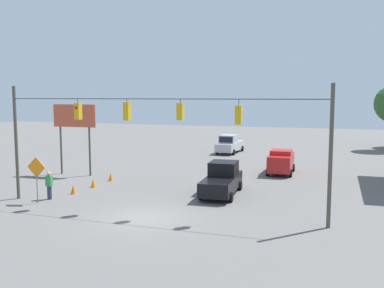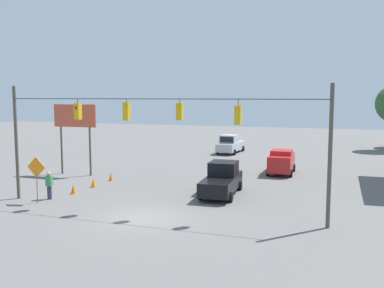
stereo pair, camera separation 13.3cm
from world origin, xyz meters
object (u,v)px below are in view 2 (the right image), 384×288
traffic_cone_second (93,183)px  roadside_billboard (75,122)px  pickup_truck_black_crossing_near (222,180)px  overhead_signal_span (153,132)px  pedestrian (49,185)px  sedan_red_oncoming_far (281,161)px  work_zone_sign (36,171)px  pickup_truck_silver_withflow_deep (230,144)px  traffic_cone_third (111,177)px  traffic_cone_nearest (73,189)px

traffic_cone_second → roadside_billboard: size_ratio=0.11×
pickup_truck_black_crossing_near → overhead_signal_span: bearing=64.4°
traffic_cone_second → pedestrian: size_ratio=0.35×
pickup_truck_black_crossing_near → pedestrian: size_ratio=3.14×
pedestrian → pickup_truck_black_crossing_near: bearing=-153.9°
sedan_red_oncoming_far → work_zone_sign: work_zone_sign is taller
pickup_truck_silver_withflow_deep → overhead_signal_span: bearing=94.4°
traffic_cone_second → traffic_cone_third: 2.49m
overhead_signal_span → pickup_truck_silver_withflow_deep: bearing=-85.6°
sedan_red_oncoming_far → pedestrian: bearing=47.6°
pickup_truck_silver_withflow_deep → pedestrian: 25.92m
traffic_cone_third → roadside_billboard: size_ratio=0.11×
pickup_truck_black_crossing_near → roadside_billboard: size_ratio=0.96×
pedestrian → traffic_cone_second: bearing=-99.6°
pickup_truck_black_crossing_near → traffic_cone_third: size_ratio=8.98×
pickup_truck_silver_withflow_deep → traffic_cone_nearest: size_ratio=9.08×
pickup_truck_silver_withflow_deep → roadside_billboard: size_ratio=0.97×
sedan_red_oncoming_far → traffic_cone_nearest: size_ratio=7.02×
pickup_truck_silver_withflow_deep → traffic_cone_third: 19.45m
traffic_cone_nearest → traffic_cone_second: size_ratio=1.00×
pickup_truck_black_crossing_near → pedestrian: 11.05m
overhead_signal_span → traffic_cone_third: (6.70, -6.98, -4.20)m
pickup_truck_black_crossing_near → roadside_billboard: (13.30, -3.02, 3.36)m
pickup_truck_silver_withflow_deep → traffic_cone_nearest: pickup_truck_silver_withflow_deep is taller
overhead_signal_span → sedan_red_oncoming_far: bearing=-110.2°
roadside_billboard → pedestrian: size_ratio=3.28×
pickup_truck_black_crossing_near → traffic_cone_third: 9.42m
pickup_truck_black_crossing_near → roadside_billboard: roadside_billboard is taller
sedan_red_oncoming_far → pickup_truck_black_crossing_near: 9.41m
traffic_cone_third → pickup_truck_black_crossing_near: bearing=169.9°
traffic_cone_second → roadside_billboard: (4.05, -3.87, 4.02)m
overhead_signal_span → traffic_cone_nearest: size_ratio=30.59×
traffic_cone_third → pedestrian: (0.67, 6.50, 0.59)m
sedan_red_oncoming_far → roadside_billboard: size_ratio=0.75×
pickup_truck_silver_withflow_deep → traffic_cone_second: pickup_truck_silver_withflow_deep is taller
overhead_signal_span → traffic_cone_nearest: (6.83, -2.25, -4.20)m
sedan_red_oncoming_far → pedestrian: sedan_red_oncoming_far is taller
traffic_cone_third → sedan_red_oncoming_far: bearing=-148.4°
traffic_cone_third → roadside_billboard: 5.87m
roadside_billboard → work_zone_sign: bearing=110.2°
traffic_cone_nearest → roadside_billboard: 8.29m
traffic_cone_nearest → pedestrian: size_ratio=0.35×
pickup_truck_black_crossing_near → sedan_red_oncoming_far: bearing=-106.8°
pickup_truck_silver_withflow_deep → pickup_truck_black_crossing_near: bearing=102.4°
overhead_signal_span → pedestrian: overhead_signal_span is taller
traffic_cone_nearest → traffic_cone_third: size_ratio=1.00×
traffic_cone_second → traffic_cone_third: bearing=-89.8°
traffic_cone_third → pedestrian: size_ratio=0.35×
traffic_cone_nearest → traffic_cone_second: bearing=-93.4°
traffic_cone_nearest → pedestrian: (0.54, 1.77, 0.59)m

